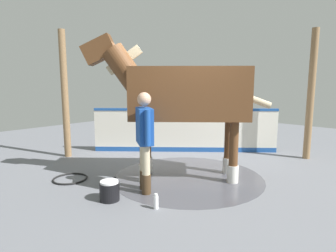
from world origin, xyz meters
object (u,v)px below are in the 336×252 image
(handler, at_px, (145,136))
(horse, at_px, (183,95))
(bottle_spray, at_px, (115,183))
(hose_coil, at_px, (70,179))
(wash_bucket, at_px, (110,191))
(bottle_shampoo, at_px, (156,202))

(handler, bearing_deg, horse, 34.22)
(horse, height_order, bottle_spray, horse)
(horse, xyz_separation_m, hose_coil, (-1.52, 1.43, -1.53))
(horse, height_order, handler, horse)
(horse, distance_m, hose_coil, 2.59)
(horse, bearing_deg, handler, 50.07)
(horse, relative_size, bottle_spray, 14.40)
(horse, xyz_separation_m, bottle_spray, (-1.20, 0.48, -1.46))
(wash_bucket, height_order, bottle_spray, wash_bucket)
(horse, relative_size, handler, 1.67)
(horse, distance_m, wash_bucket, 2.11)
(horse, xyz_separation_m, handler, (-0.96, -0.02, -0.61))
(bottle_shampoo, bearing_deg, horse, 25.05)
(hose_coil, bearing_deg, bottle_shampoo, -84.01)
(wash_bucket, bearing_deg, bottle_spray, 43.75)
(handler, relative_size, wash_bucket, 5.31)
(bottle_shampoo, relative_size, bottle_spray, 1.19)
(wash_bucket, relative_size, hose_coil, 0.49)
(bottle_shampoo, xyz_separation_m, bottle_spray, (0.10, 1.09, -0.02))
(handler, height_order, bottle_spray, handler)
(wash_bucket, relative_size, bottle_spray, 1.62)
(bottle_shampoo, bearing_deg, handler, 60.06)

